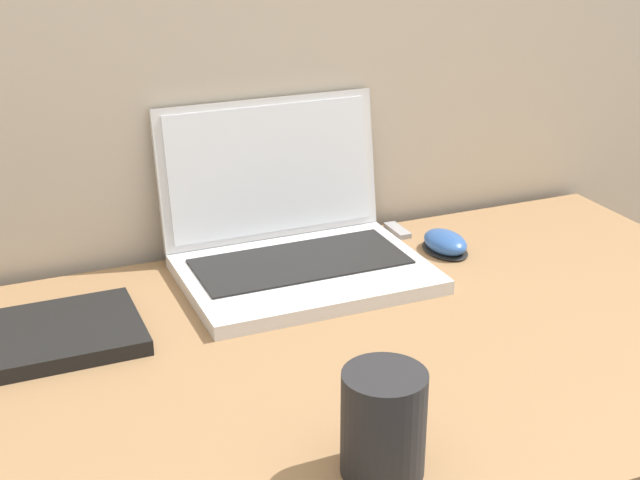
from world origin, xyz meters
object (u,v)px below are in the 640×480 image
computer_mouse (445,243)px  usb_stick (397,230)px  drink_cup (383,422)px  laptop (293,237)px

computer_mouse → usb_stick: computer_mouse is taller
usb_stick → drink_cup: bearing=-119.0°
drink_cup → usb_stick: size_ratio=1.80×
drink_cup → computer_mouse: drink_cup is taller
laptop → usb_stick: size_ratio=5.69×
laptop → usb_stick: laptop is taller
computer_mouse → usb_stick: size_ratio=1.50×
laptop → computer_mouse: size_ratio=3.79×
laptop → drink_cup: size_ratio=3.16×
usb_stick → computer_mouse: bearing=-71.8°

